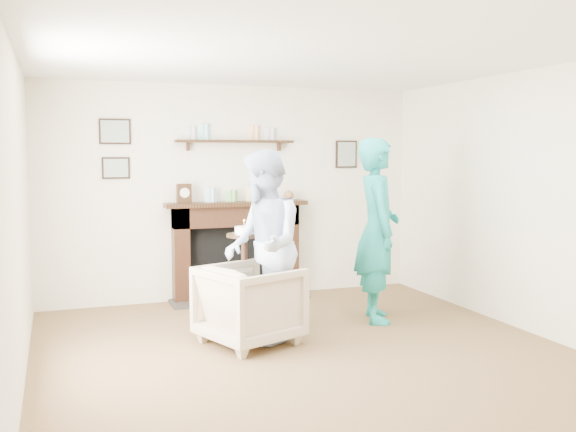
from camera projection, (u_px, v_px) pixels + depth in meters
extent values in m
plane|color=brown|center=(314.00, 359.00, 5.36)|extent=(5.00, 5.00, 0.00)
cube|color=white|center=(234.00, 192.00, 7.57)|extent=(4.50, 0.04, 2.50)
cube|color=white|center=(17.00, 220.00, 4.47)|extent=(0.04, 5.00, 2.50)
cube|color=white|center=(536.00, 203.00, 6.00)|extent=(0.04, 5.00, 2.50)
cube|color=white|center=(315.00, 54.00, 5.11)|extent=(4.50, 5.00, 0.04)
cube|color=black|center=(181.00, 255.00, 7.32)|extent=(0.18, 0.20, 1.10)
cube|color=black|center=(289.00, 249.00, 7.77)|extent=(0.18, 0.20, 1.10)
cube|color=black|center=(236.00, 216.00, 7.51)|extent=(1.50, 0.20, 0.24)
cube|color=black|center=(235.00, 261.00, 7.63)|extent=(1.14, 0.06, 0.86)
cube|color=#322F2C|center=(240.00, 299.00, 7.49)|extent=(1.60, 0.44, 0.03)
cube|color=black|center=(237.00, 204.00, 7.46)|extent=(1.68, 0.26, 0.05)
cube|color=black|center=(235.00, 141.00, 7.45)|extent=(1.40, 0.15, 0.03)
cube|color=black|center=(115.00, 131.00, 7.03)|extent=(0.34, 0.03, 0.28)
cube|color=black|center=(116.00, 168.00, 7.07)|extent=(0.30, 0.03, 0.24)
cube|color=black|center=(346.00, 154.00, 8.01)|extent=(0.28, 0.03, 0.34)
cube|color=black|center=(184.00, 193.00, 7.24)|extent=(0.16, 0.09, 0.22)
cylinder|color=silver|center=(185.00, 193.00, 7.20)|extent=(0.11, 0.01, 0.11)
sphere|color=#358F2F|center=(289.00, 195.00, 7.68)|extent=(0.12, 0.12, 0.12)
imported|color=tan|center=(250.00, 343.00, 5.80)|extent=(1.01, 1.00, 0.72)
imported|color=#A6B1D0|center=(263.00, 341.00, 5.87)|extent=(0.78, 0.94, 1.75)
imported|color=#20AEBA|center=(376.00, 320.00, 6.61)|extent=(0.63, 0.78, 1.87)
cylinder|color=black|center=(245.00, 329.00, 6.23)|extent=(0.28, 0.28, 0.02)
cylinder|color=black|center=(244.00, 283.00, 6.19)|extent=(0.06, 0.06, 0.89)
cylinder|color=black|center=(244.00, 235.00, 6.14)|extent=(0.34, 0.34, 0.03)
cylinder|color=silver|center=(244.00, 233.00, 6.14)|extent=(0.23, 0.23, 0.01)
cylinder|color=white|center=(244.00, 230.00, 6.14)|extent=(0.18, 0.18, 0.06)
cylinder|color=beige|center=(244.00, 224.00, 6.13)|extent=(0.01, 0.01, 0.05)
sphere|color=orange|center=(244.00, 220.00, 6.13)|extent=(0.02, 0.02, 0.02)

